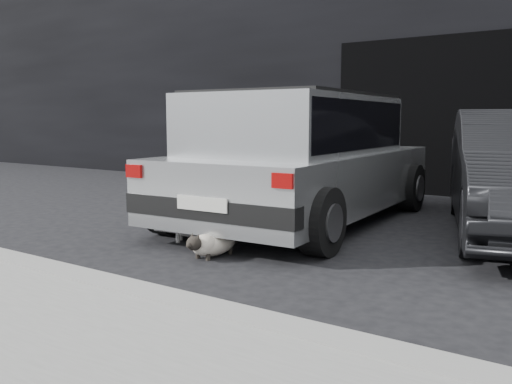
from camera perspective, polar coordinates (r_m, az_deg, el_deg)
The scene contains 7 objects.
ground at distance 6.19m, azimuth 1.20°, elevation -4.02°, with size 80.00×80.00×0.00m, color black.
building_facade at distance 11.39m, azimuth 23.03°, elevation 13.31°, with size 34.00×4.00×5.00m, color black.
garage_opening at distance 9.36m, azimuth 20.19°, elevation 7.45°, with size 4.00×0.10×2.60m, color black.
curb at distance 3.59m, azimuth -8.33°, elevation -11.76°, with size 18.00×0.25×0.12m, color gray.
silver_hatchback at distance 6.57m, azimuth 4.78°, elevation 4.09°, with size 2.27×4.30×1.55m.
cat_siamese at distance 4.97m, azimuth -4.79°, elevation -5.53°, with size 0.29×0.76×0.26m.
cat_white at distance 5.60m, azimuth -6.30°, elevation -3.55°, with size 0.66×0.47×0.35m.
Camera 1 is at (3.31, -5.08, 1.24)m, focal length 38.00 mm.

